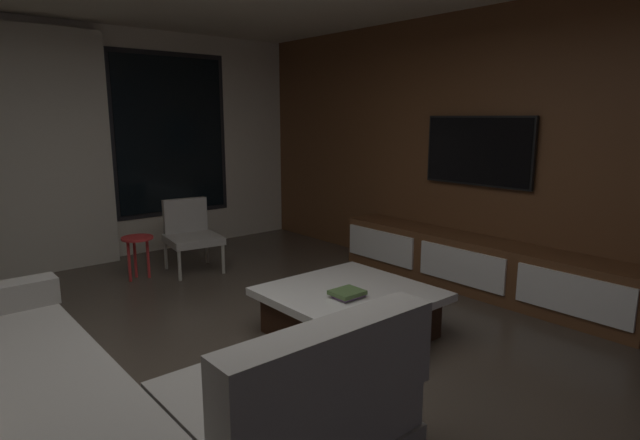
# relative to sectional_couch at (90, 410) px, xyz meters

# --- Properties ---
(floor) EXTENTS (9.20, 9.20, 0.00)m
(floor) POSITION_rel_sectional_couch_xyz_m (0.90, 0.19, -0.29)
(floor) COLOR #473D33
(back_wall_with_window) EXTENTS (6.60, 0.30, 2.70)m
(back_wall_with_window) POSITION_rel_sectional_couch_xyz_m (0.84, 3.81, 1.05)
(back_wall_with_window) COLOR beige
(back_wall_with_window) RESTS_ON floor
(media_wall) EXTENTS (0.12, 7.80, 2.70)m
(media_wall) POSITION_rel_sectional_couch_xyz_m (3.96, 0.19, 1.06)
(media_wall) COLOR brown
(media_wall) RESTS_ON floor
(sectional_couch) EXTENTS (1.98, 2.50, 0.82)m
(sectional_couch) POSITION_rel_sectional_couch_xyz_m (0.00, 0.00, 0.00)
(sectional_couch) COLOR gray
(sectional_couch) RESTS_ON floor
(coffee_table) EXTENTS (1.16, 1.16, 0.36)m
(coffee_table) POSITION_rel_sectional_couch_xyz_m (2.02, 0.31, -0.10)
(coffee_table) COLOR black
(coffee_table) RESTS_ON floor
(book_stack_on_coffee_table) EXTENTS (0.23, 0.20, 0.06)m
(book_stack_on_coffee_table) POSITION_rel_sectional_couch_xyz_m (1.90, 0.21, 0.10)
(book_stack_on_coffee_table) COLOR #A672BD
(book_stack_on_coffee_table) RESTS_ON coffee_table
(accent_chair_near_window) EXTENTS (0.61, 0.63, 0.78)m
(accent_chair_near_window) POSITION_rel_sectional_couch_xyz_m (1.89, 2.74, 0.14)
(accent_chair_near_window) COLOR #B2ADA0
(accent_chair_near_window) RESTS_ON floor
(side_stool) EXTENTS (0.32, 0.32, 0.46)m
(side_stool) POSITION_rel_sectional_couch_xyz_m (1.30, 2.75, 0.08)
(side_stool) COLOR red
(side_stool) RESTS_ON floor
(media_console) EXTENTS (0.46, 3.10, 0.52)m
(media_console) POSITION_rel_sectional_couch_xyz_m (3.67, 0.25, -0.04)
(media_console) COLOR brown
(media_console) RESTS_ON floor
(mounted_tv) EXTENTS (0.05, 1.17, 0.68)m
(mounted_tv) POSITION_rel_sectional_couch_xyz_m (3.85, 0.44, 1.06)
(mounted_tv) COLOR black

